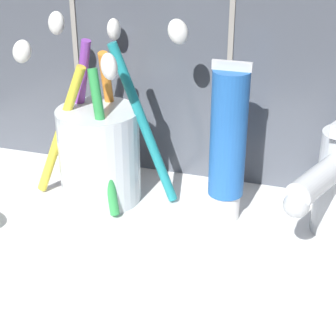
% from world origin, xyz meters
% --- Properties ---
extents(sink_counter, '(0.64, 0.29, 0.02)m').
position_xyz_m(sink_counter, '(0.00, 0.00, 0.01)').
color(sink_counter, white).
rests_on(sink_counter, ground).
extents(toothbrush_cup, '(0.17, 0.12, 0.18)m').
position_xyz_m(toothbrush_cup, '(-0.09, 0.07, 0.07)').
color(toothbrush_cup, silver).
rests_on(toothbrush_cup, sink_counter).
extents(toothpaste_tube, '(0.03, 0.03, 0.15)m').
position_xyz_m(toothpaste_tube, '(0.03, 0.07, 0.09)').
color(toothpaste_tube, white).
rests_on(toothpaste_tube, sink_counter).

